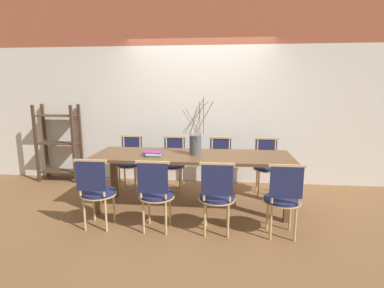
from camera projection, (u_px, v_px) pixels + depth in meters
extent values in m
plane|color=brown|center=(192.00, 207.00, 4.26)|extent=(16.00, 16.00, 0.00)
cube|color=silver|center=(200.00, 116.00, 5.28)|extent=(12.00, 0.06, 2.38)
cube|color=#9E5138|center=(200.00, 20.00, 4.98)|extent=(12.00, 0.06, 0.82)
cube|color=brown|center=(192.00, 156.00, 4.12)|extent=(2.71, 0.86, 0.04)
cube|color=brown|center=(97.00, 187.00, 4.01)|extent=(0.09, 0.09, 0.73)
cube|color=brown|center=(288.00, 194.00, 3.75)|extent=(0.09, 0.09, 0.73)
cube|color=brown|center=(114.00, 174.00, 4.64)|extent=(0.09, 0.09, 0.73)
cube|color=brown|center=(279.00, 179.00, 4.38)|extent=(0.09, 0.09, 0.73)
cylinder|color=#1E234C|center=(99.00, 192.00, 3.62)|extent=(0.41, 0.41, 0.04)
cylinder|color=tan|center=(99.00, 194.00, 3.62)|extent=(0.43, 0.43, 0.01)
cylinder|color=tan|center=(94.00, 205.00, 3.80)|extent=(0.03, 0.03, 0.42)
cylinder|color=tan|center=(114.00, 206.00, 3.78)|extent=(0.03, 0.03, 0.42)
cylinder|color=tan|center=(84.00, 214.00, 3.55)|extent=(0.03, 0.03, 0.42)
cylinder|color=tan|center=(106.00, 215.00, 3.52)|extent=(0.03, 0.03, 0.42)
cylinder|color=tan|center=(79.00, 178.00, 3.42)|extent=(0.03, 0.03, 0.43)
cylinder|color=tan|center=(103.00, 178.00, 3.39)|extent=(0.03, 0.03, 0.43)
cube|color=#1E234C|center=(91.00, 176.00, 3.40)|extent=(0.34, 0.02, 0.35)
cube|color=tan|center=(90.00, 161.00, 3.37)|extent=(0.38, 0.03, 0.03)
cylinder|color=#1E234C|center=(157.00, 195.00, 3.55)|extent=(0.41, 0.41, 0.04)
cylinder|color=tan|center=(157.00, 196.00, 3.55)|extent=(0.43, 0.43, 0.01)
cylinder|color=tan|center=(149.00, 208.00, 3.73)|extent=(0.03, 0.03, 0.42)
cylinder|color=tan|center=(170.00, 209.00, 3.70)|extent=(0.03, 0.03, 0.42)
cylinder|color=tan|center=(143.00, 217.00, 3.47)|extent=(0.03, 0.03, 0.42)
cylinder|color=tan|center=(166.00, 218.00, 3.45)|extent=(0.03, 0.03, 0.42)
cylinder|color=tan|center=(140.00, 180.00, 3.35)|extent=(0.03, 0.03, 0.43)
cylinder|color=tan|center=(165.00, 180.00, 3.32)|extent=(0.03, 0.03, 0.43)
cube|color=#1E234C|center=(153.00, 178.00, 3.32)|extent=(0.34, 0.02, 0.35)
cube|color=tan|center=(152.00, 162.00, 3.29)|extent=(0.38, 0.03, 0.03)
cylinder|color=#1E234C|center=(217.00, 197.00, 3.47)|extent=(0.41, 0.41, 0.04)
cylinder|color=tan|center=(217.00, 199.00, 3.48)|extent=(0.43, 0.43, 0.01)
cylinder|color=tan|center=(206.00, 210.00, 3.66)|extent=(0.03, 0.03, 0.42)
cylinder|color=tan|center=(228.00, 211.00, 3.63)|extent=(0.03, 0.03, 0.42)
cylinder|color=tan|center=(205.00, 219.00, 3.40)|extent=(0.03, 0.03, 0.42)
cylinder|color=tan|center=(228.00, 220.00, 3.37)|extent=(0.03, 0.03, 0.42)
cylinder|color=tan|center=(204.00, 182.00, 3.27)|extent=(0.03, 0.03, 0.43)
cylinder|color=tan|center=(230.00, 183.00, 3.24)|extent=(0.03, 0.03, 0.43)
cube|color=#1E234C|center=(217.00, 180.00, 3.25)|extent=(0.34, 0.02, 0.35)
cube|color=tan|center=(217.00, 164.00, 3.22)|extent=(0.38, 0.03, 0.03)
cylinder|color=#1E234C|center=(282.00, 199.00, 3.40)|extent=(0.41, 0.41, 0.04)
cylinder|color=tan|center=(282.00, 201.00, 3.40)|extent=(0.43, 0.43, 0.01)
cylinder|color=tan|center=(268.00, 213.00, 3.58)|extent=(0.03, 0.03, 0.42)
cylinder|color=tan|center=(290.00, 214.00, 3.55)|extent=(0.03, 0.03, 0.42)
cylinder|color=tan|center=(271.00, 222.00, 3.32)|extent=(0.03, 0.03, 0.42)
cylinder|color=tan|center=(295.00, 224.00, 3.30)|extent=(0.03, 0.03, 0.42)
cylinder|color=tan|center=(273.00, 184.00, 3.20)|extent=(0.03, 0.03, 0.43)
cylinder|color=tan|center=(300.00, 185.00, 3.17)|extent=(0.03, 0.03, 0.43)
cube|color=#1E234C|center=(286.00, 183.00, 3.17)|extent=(0.34, 0.02, 0.35)
cube|color=tan|center=(287.00, 166.00, 3.15)|extent=(0.38, 0.03, 0.03)
cylinder|color=#1E234C|center=(129.00, 164.00, 4.97)|extent=(0.41, 0.41, 0.04)
cylinder|color=tan|center=(129.00, 165.00, 4.98)|extent=(0.43, 0.43, 0.01)
cylinder|color=tan|center=(135.00, 179.00, 4.87)|extent=(0.03, 0.03, 0.42)
cylinder|color=tan|center=(120.00, 179.00, 4.90)|extent=(0.03, 0.03, 0.42)
cylinder|color=tan|center=(140.00, 175.00, 5.13)|extent=(0.03, 0.03, 0.42)
cylinder|color=tan|center=(125.00, 174.00, 5.16)|extent=(0.03, 0.03, 0.42)
cylinder|color=tan|center=(140.00, 148.00, 5.08)|extent=(0.03, 0.03, 0.43)
cylinder|color=tan|center=(124.00, 148.00, 5.11)|extent=(0.03, 0.03, 0.43)
cube|color=#1E234C|center=(132.00, 147.00, 5.10)|extent=(0.34, 0.02, 0.35)
cube|color=tan|center=(131.00, 136.00, 5.06)|extent=(0.38, 0.03, 0.03)
cylinder|color=#1E234C|center=(173.00, 165.00, 4.90)|extent=(0.41, 0.41, 0.04)
cylinder|color=tan|center=(173.00, 166.00, 4.90)|extent=(0.43, 0.43, 0.01)
cylinder|color=tan|center=(180.00, 181.00, 4.80)|extent=(0.03, 0.03, 0.42)
cylinder|color=tan|center=(164.00, 180.00, 4.82)|extent=(0.03, 0.03, 0.42)
cylinder|color=tan|center=(182.00, 176.00, 5.05)|extent=(0.03, 0.03, 0.42)
cylinder|color=tan|center=(167.00, 176.00, 5.08)|extent=(0.03, 0.03, 0.42)
cylinder|color=tan|center=(183.00, 149.00, 5.01)|extent=(0.03, 0.03, 0.43)
cylinder|color=tan|center=(166.00, 149.00, 5.04)|extent=(0.03, 0.03, 0.43)
cube|color=#1E234C|center=(175.00, 147.00, 5.02)|extent=(0.34, 0.02, 0.35)
cube|color=tan|center=(174.00, 137.00, 4.98)|extent=(0.38, 0.03, 0.03)
cylinder|color=#1E234C|center=(220.00, 166.00, 4.82)|extent=(0.41, 0.41, 0.04)
cylinder|color=tan|center=(220.00, 168.00, 4.82)|extent=(0.43, 0.43, 0.01)
cylinder|color=tan|center=(228.00, 182.00, 4.72)|extent=(0.03, 0.03, 0.42)
cylinder|color=tan|center=(211.00, 182.00, 4.74)|extent=(0.03, 0.03, 0.42)
cylinder|color=tan|center=(228.00, 177.00, 4.97)|extent=(0.03, 0.03, 0.42)
cylinder|color=tan|center=(212.00, 177.00, 5.00)|extent=(0.03, 0.03, 0.42)
cylinder|color=tan|center=(229.00, 150.00, 4.93)|extent=(0.03, 0.03, 0.43)
cylinder|color=tan|center=(212.00, 150.00, 4.96)|extent=(0.03, 0.03, 0.43)
cube|color=#1E234C|center=(220.00, 148.00, 4.94)|extent=(0.34, 0.02, 0.35)
cube|color=tan|center=(221.00, 138.00, 4.90)|extent=(0.38, 0.03, 0.03)
cylinder|color=#1E234C|center=(267.00, 167.00, 4.74)|extent=(0.41, 0.41, 0.04)
cylinder|color=tan|center=(267.00, 169.00, 4.75)|extent=(0.43, 0.43, 0.01)
cylinder|color=tan|center=(276.00, 184.00, 4.64)|extent=(0.03, 0.03, 0.42)
cylinder|color=tan|center=(259.00, 183.00, 4.67)|extent=(0.03, 0.03, 0.42)
cylinder|color=tan|center=(273.00, 179.00, 4.90)|extent=(0.03, 0.03, 0.42)
cylinder|color=tan|center=(257.00, 178.00, 4.93)|extent=(0.03, 0.03, 0.42)
cylinder|color=tan|center=(275.00, 151.00, 4.85)|extent=(0.03, 0.03, 0.43)
cylinder|color=tan|center=(257.00, 151.00, 4.88)|extent=(0.03, 0.03, 0.43)
cube|color=#1E234C|center=(266.00, 149.00, 4.87)|extent=(0.34, 0.02, 0.35)
cube|color=tan|center=(267.00, 139.00, 4.83)|extent=(0.38, 0.03, 0.03)
cylinder|color=#4C5156|center=(195.00, 145.00, 4.11)|extent=(0.16, 0.16, 0.27)
cylinder|color=brown|center=(205.00, 117.00, 4.15)|extent=(0.26, 0.24, 0.47)
cylinder|color=brown|center=(194.00, 123.00, 3.95)|extent=(0.22, 0.04, 0.37)
cylinder|color=brown|center=(195.00, 117.00, 4.22)|extent=(0.37, 0.06, 0.45)
cylinder|color=brown|center=(194.00, 122.00, 4.13)|extent=(0.16, 0.05, 0.36)
cylinder|color=brown|center=(194.00, 121.00, 4.09)|extent=(0.09, 0.07, 0.39)
cylinder|color=brown|center=(199.00, 119.00, 4.10)|extent=(0.12, 0.09, 0.43)
cylinder|color=brown|center=(192.00, 124.00, 3.95)|extent=(0.24, 0.09, 0.34)
cylinder|color=brown|center=(195.00, 116.00, 4.17)|extent=(0.27, 0.05, 0.52)
cylinder|color=brown|center=(200.00, 119.00, 4.03)|extent=(0.02, 0.13, 0.46)
cylinder|color=brown|center=(204.00, 117.00, 4.03)|extent=(0.02, 0.23, 0.51)
cube|color=#1E6B4C|center=(154.00, 155.00, 4.07)|extent=(0.24, 0.20, 0.02)
cube|color=beige|center=(154.00, 154.00, 4.06)|extent=(0.21, 0.21, 0.02)
cube|color=#842D8C|center=(153.00, 152.00, 4.06)|extent=(0.27, 0.18, 0.02)
cube|color=#422D1E|center=(36.00, 144.00, 5.31)|extent=(0.04, 0.04, 1.38)
cube|color=#422D1E|center=(73.00, 145.00, 5.24)|extent=(0.04, 0.04, 1.38)
cube|color=#422D1E|center=(45.00, 141.00, 5.59)|extent=(0.04, 0.04, 1.38)
cube|color=#422D1E|center=(81.00, 142.00, 5.51)|extent=(0.04, 0.04, 1.38)
cube|color=#422D1E|center=(61.00, 171.00, 5.51)|extent=(0.70, 0.28, 0.02)
cube|color=#422D1E|center=(59.00, 143.00, 5.41)|extent=(0.70, 0.28, 0.02)
cube|color=#422D1E|center=(56.00, 116.00, 5.32)|extent=(0.70, 0.28, 0.02)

